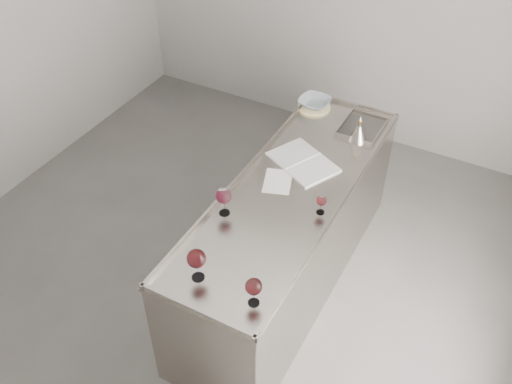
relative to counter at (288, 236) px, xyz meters
The scene contains 12 objects.
room_shell 1.10m from the counter, 148.97° to the right, with size 4.54×5.04×2.84m.
counter is the anchor object (origin of this frame).
wine_glass_left 0.80m from the counter, 122.64° to the right, with size 0.10×0.10×0.21m.
wine_glass_middle 1.16m from the counter, 97.53° to the right, with size 0.11×0.11×0.22m.
wine_glass_right 1.18m from the counter, 76.04° to the right, with size 0.10×0.10×0.19m.
wine_glass_small 0.64m from the counter, 24.50° to the right, with size 0.07×0.07×0.14m.
notebook 0.56m from the counter, 99.39° to the left, with size 0.58×0.51×0.02m.
loose_paper_top 0.56m from the counter, 98.63° to the left, with size 0.20×0.29×0.00m, color white.
loose_paper_under 0.49m from the counter, 169.42° to the left, with size 0.19×0.27×0.00m, color white.
trivet 1.15m from the counter, 105.23° to the left, with size 0.27×0.27×0.02m, color beige.
ceramic_bowl 1.17m from the counter, 105.23° to the left, with size 0.25×0.25×0.06m, color #90A0A8.
wine_funnel 0.94m from the counter, 74.99° to the left, with size 0.15×0.15×0.22m.
Camera 1 is at (1.70, -2.43, 3.49)m, focal length 40.00 mm.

